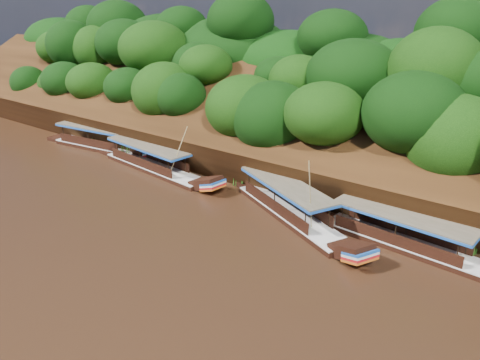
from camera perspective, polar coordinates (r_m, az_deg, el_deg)
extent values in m
plane|color=black|center=(32.20, -1.86, -8.57)|extent=(160.00, 160.00, 0.00)
cube|color=black|center=(43.40, 11.48, 4.15)|extent=(120.00, 16.12, 13.64)
cube|color=black|center=(53.25, 15.98, 3.03)|extent=(120.00, 24.00, 12.00)
ellipsoid|color=#143F0A|center=(65.64, -19.20, 8.97)|extent=(16.00, 8.00, 6.00)
ellipsoid|color=#143F0A|center=(64.95, -10.75, 14.85)|extent=(20.00, 10.00, 8.00)
ellipsoid|color=#143F0A|center=(45.35, 4.09, 5.28)|extent=(18.00, 8.00, 6.40)
ellipsoid|color=#143F0A|center=(48.45, 15.74, 12.51)|extent=(24.00, 11.00, 8.40)
cube|color=black|center=(34.33, 19.97, -7.95)|extent=(12.47, 3.10, 0.87)
cube|color=silver|center=(34.13, 20.06, -7.34)|extent=(12.47, 3.17, 0.10)
cube|color=brown|center=(33.54, 19.26, -4.10)|extent=(9.82, 3.21, 0.12)
cube|color=blue|center=(33.58, 19.24, -4.28)|extent=(9.82, 3.21, 0.17)
cube|color=black|center=(36.84, 6.21, -4.60)|extent=(12.44, 7.52, 0.95)
cube|color=silver|center=(36.64, 6.24, -3.96)|extent=(12.47, 7.59, 0.11)
cube|color=black|center=(31.55, 13.46, -8.35)|extent=(3.46, 2.86, 1.78)
cube|color=blue|center=(30.90, 14.47, -8.46)|extent=(2.18, 2.30, 0.65)
cube|color=red|center=(31.07, 14.40, -9.04)|extent=(2.18, 2.30, 0.65)
cube|color=brown|center=(36.40, 5.69, -0.52)|extent=(10.10, 6.66, 0.13)
cube|color=blue|center=(36.45, 5.68, -0.70)|extent=(10.10, 6.66, 0.19)
cylinder|color=tan|center=(32.81, 8.55, -1.87)|extent=(0.19, 1.22, 5.44)
cube|color=black|center=(47.14, -10.35, 1.14)|extent=(13.53, 3.63, 0.91)
cube|color=silver|center=(46.99, -10.38, 1.63)|extent=(13.53, 3.70, 0.10)
cube|color=black|center=(41.43, -4.12, -0.40)|extent=(3.30, 1.99, 1.80)
cube|color=blue|center=(40.75, -3.33, -0.31)|extent=(1.81, 1.90, 0.67)
cube|color=red|center=(40.88, -3.32, -0.76)|extent=(1.81, 1.90, 0.67)
cube|color=brown|center=(47.01, -11.16, 4.16)|extent=(10.68, 3.66, 0.12)
cube|color=blue|center=(47.05, -11.15, 4.02)|extent=(10.68, 3.66, 0.18)
cylinder|color=tan|center=(43.02, -7.56, 3.46)|extent=(1.37, 1.42, 4.64)
cube|color=black|center=(55.32, -16.54, 3.65)|extent=(12.34, 3.81, 0.94)
cube|color=silver|center=(55.19, -16.59, 4.09)|extent=(12.35, 3.88, 0.10)
cube|color=black|center=(50.54, -11.19, 3.35)|extent=(3.08, 2.08, 1.74)
cube|color=blue|center=(49.96, -10.56, 3.57)|extent=(1.71, 1.97, 0.63)
cube|color=red|center=(50.07, -10.53, 3.18)|extent=(1.71, 1.97, 0.63)
cube|color=brown|center=(55.18, -17.37, 6.25)|extent=(9.77, 3.83, 0.13)
cube|color=blue|center=(55.21, -17.36, 6.12)|extent=(9.77, 3.83, 0.19)
cone|color=#31681A|center=(56.72, -17.35, 4.82)|extent=(1.50, 1.50, 1.57)
cone|color=#31681A|center=(51.84, -13.79, 3.78)|extent=(1.50, 1.50, 1.79)
cone|color=#31681A|center=(46.90, -8.03, 2.37)|extent=(1.50, 1.50, 1.85)
cone|color=#31681A|center=(42.03, -0.26, 0.14)|extent=(1.50, 1.50, 1.64)
cone|color=#31681A|center=(38.12, 8.46, -2.40)|extent=(1.50, 1.50, 1.66)
cone|color=#31681A|center=(36.58, 15.93, -3.72)|extent=(1.50, 1.50, 2.11)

